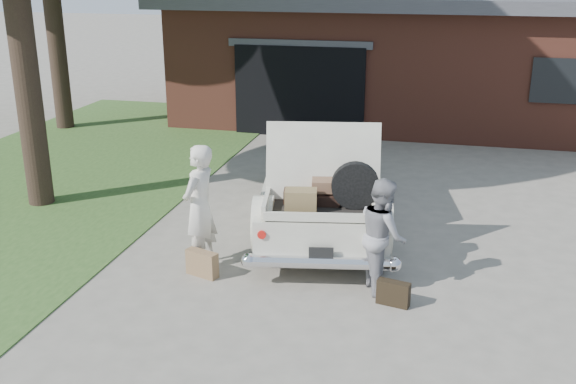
# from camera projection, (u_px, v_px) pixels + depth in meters

# --- Properties ---
(ground) EXTENTS (90.00, 90.00, 0.00)m
(ground) POSITION_uv_depth(u_px,v_px,m) (278.00, 284.00, 9.03)
(ground) COLOR gray
(ground) RESTS_ON ground
(grass_strip) EXTENTS (6.00, 16.00, 0.02)m
(grass_strip) POSITION_uv_depth(u_px,v_px,m) (41.00, 185.00, 13.00)
(grass_strip) COLOR #2D4C1E
(grass_strip) RESTS_ON ground
(house) EXTENTS (12.80, 7.80, 3.30)m
(house) POSITION_uv_depth(u_px,v_px,m) (413.00, 53.00, 18.82)
(house) COLOR brown
(house) RESTS_ON ground
(sedan) EXTENTS (2.70, 5.11, 1.99)m
(sedan) POSITION_uv_depth(u_px,v_px,m) (323.00, 182.00, 10.90)
(sedan) COLOR beige
(sedan) RESTS_ON ground
(woman_left) EXTENTS (0.53, 0.71, 1.76)m
(woman_left) POSITION_uv_depth(u_px,v_px,m) (200.00, 206.00, 9.32)
(woman_left) COLOR beige
(woman_left) RESTS_ON ground
(woman_right) EXTENTS (0.82, 0.90, 1.51)m
(woman_right) POSITION_uv_depth(u_px,v_px,m) (383.00, 235.00, 8.67)
(woman_right) COLOR gray
(woman_right) RESTS_ON ground
(suitcase_left) EXTENTS (0.49, 0.29, 0.36)m
(suitcase_left) POSITION_uv_depth(u_px,v_px,m) (202.00, 263.00, 9.20)
(suitcase_left) COLOR olive
(suitcase_left) RESTS_ON ground
(suitcase_right) EXTENTS (0.43, 0.22, 0.32)m
(suitcase_right) POSITION_uv_depth(u_px,v_px,m) (393.00, 293.00, 8.42)
(suitcase_right) COLOR black
(suitcase_right) RESTS_ON ground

